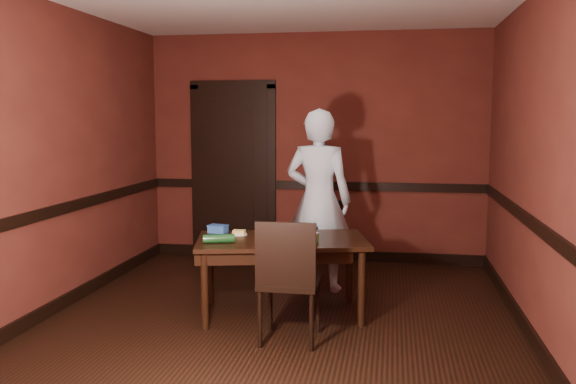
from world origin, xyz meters
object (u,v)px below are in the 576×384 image
(food_tub, at_px, (218,229))
(chair_far, at_px, (318,244))
(chair_near, at_px, (290,280))
(person, at_px, (319,200))
(sauce_jar, at_px, (315,238))
(sandwich_plate, at_px, (289,238))
(cheese_saucer, at_px, (239,233))
(dining_table, at_px, (282,277))

(food_tub, bearing_deg, chair_far, 56.38)
(chair_near, height_order, person, person)
(sauce_jar, height_order, food_tub, sauce_jar)
(sandwich_plate, xyz_separation_m, sauce_jar, (0.23, -0.08, 0.02))
(chair_near, relative_size, food_tub, 5.09)
(sandwich_plate, bearing_deg, cheese_saucer, 163.06)
(cheese_saucer, xyz_separation_m, food_tub, (-0.21, 0.07, 0.02))
(chair_near, height_order, cheese_saucer, chair_near)
(person, xyz_separation_m, sandwich_plate, (-0.14, -0.91, -0.20))
(cheese_saucer, bearing_deg, sandwich_plate, -16.94)
(sauce_jar, bearing_deg, chair_far, 95.41)
(sauce_jar, bearing_deg, cheese_saucer, 162.38)
(chair_near, relative_size, person, 0.53)
(sauce_jar, height_order, cheese_saucer, sauce_jar)
(sandwich_plate, height_order, food_tub, food_tub)
(chair_far, xyz_separation_m, sauce_jar, (0.10, -1.10, 0.29))
(dining_table, distance_m, cheese_saucer, 0.54)
(dining_table, distance_m, chair_far, 0.99)
(chair_far, xyz_separation_m, cheese_saucer, (-0.60, -0.87, 0.26))
(chair_far, bearing_deg, dining_table, -109.77)
(chair_near, bearing_deg, food_tub, -43.53)
(food_tub, bearing_deg, dining_table, -3.14)
(person, relative_size, sandwich_plate, 6.79)
(chair_far, distance_m, person, 0.48)
(chair_near, xyz_separation_m, cheese_saucer, (-0.57, 0.69, 0.21))
(dining_table, xyz_separation_m, cheese_saucer, (-0.40, 0.10, 0.36))
(chair_far, distance_m, sandwich_plate, 1.06)
(chair_near, distance_m, sauce_jar, 0.54)
(chair_near, relative_size, sauce_jar, 11.42)
(sauce_jar, xyz_separation_m, food_tub, (-0.92, 0.29, -0.01))
(person, bearing_deg, sauce_jar, 102.76)
(chair_near, xyz_separation_m, food_tub, (-0.79, 0.75, 0.23))
(sauce_jar, bearing_deg, dining_table, 157.12)
(food_tub, bearing_deg, sauce_jar, -5.88)
(person, xyz_separation_m, food_tub, (-0.83, -0.70, -0.19))
(sandwich_plate, distance_m, food_tub, 0.71)
(sauce_jar, relative_size, food_tub, 0.45)
(sandwich_plate, bearing_deg, dining_table, 145.17)
(person, bearing_deg, sandwich_plate, 88.47)
(dining_table, relative_size, chair_near, 1.50)
(dining_table, xyz_separation_m, sandwich_plate, (0.07, -0.05, 0.36))
(dining_table, xyz_separation_m, sauce_jar, (0.30, -0.13, 0.38))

